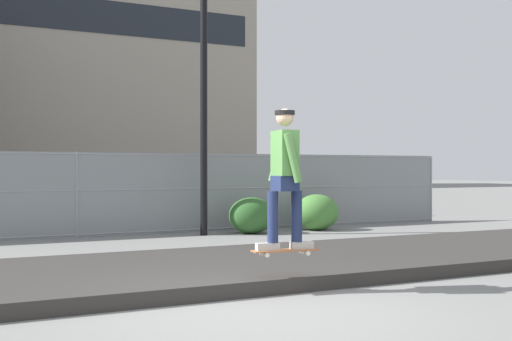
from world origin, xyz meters
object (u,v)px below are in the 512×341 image
(shrub_center, at_px, (252,215))
(shrub_right, at_px, (317,212))
(parked_car_mid, at_px, (117,193))
(parked_car_far, at_px, (316,190))
(street_lamp, at_px, (204,47))
(skateboard, at_px, (285,251))
(skater, at_px, (285,170))

(shrub_center, distance_m, shrub_right, 1.79)
(parked_car_mid, xyz_separation_m, parked_car_far, (6.34, 0.13, 0.00))
(parked_car_mid, distance_m, parked_car_far, 6.34)
(street_lamp, relative_size, parked_car_mid, 1.52)
(skateboard, bearing_deg, parked_car_mid, 85.10)
(skater, relative_size, parked_car_far, 0.38)
(skater, xyz_separation_m, shrub_right, (4.77, 6.75, -1.04))
(skater, bearing_deg, parked_car_mid, 85.10)
(shrub_right, bearing_deg, parked_car_far, 57.57)
(skateboard, relative_size, parked_car_mid, 0.18)
(skateboard, xyz_separation_m, skater, (0.00, 0.00, 0.96))
(shrub_center, bearing_deg, street_lamp, 170.91)
(parked_car_far, distance_m, shrub_center, 5.80)
(skateboard, bearing_deg, street_lamp, 74.82)
(street_lamp, xyz_separation_m, parked_car_far, (5.37, 3.74, -3.38))
(parked_car_mid, bearing_deg, skater, -94.90)
(skateboard, xyz_separation_m, shrub_right, (4.77, 6.75, -0.08))
(street_lamp, distance_m, parked_car_far, 7.37)
(street_lamp, xyz_separation_m, shrub_right, (2.90, -0.14, -3.79))
(shrub_right, bearing_deg, skateboard, -125.23)
(parked_car_mid, relative_size, shrub_center, 4.13)
(skater, height_order, parked_car_mid, skater)
(street_lamp, distance_m, shrub_right, 4.77)
(skateboard, height_order, parked_car_far, parked_car_far)
(skater, bearing_deg, street_lamp, 74.82)
(skater, bearing_deg, shrub_center, 66.06)
(skateboard, xyz_separation_m, parked_car_far, (7.24, 10.64, 0.33))
(parked_car_far, bearing_deg, street_lamp, -145.10)
(street_lamp, bearing_deg, shrub_center, -9.09)
(skateboard, height_order, parked_car_mid, parked_car_mid)
(skater, height_order, shrub_right, skater)
(skateboard, xyz_separation_m, street_lamp, (1.87, 6.89, 3.71))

